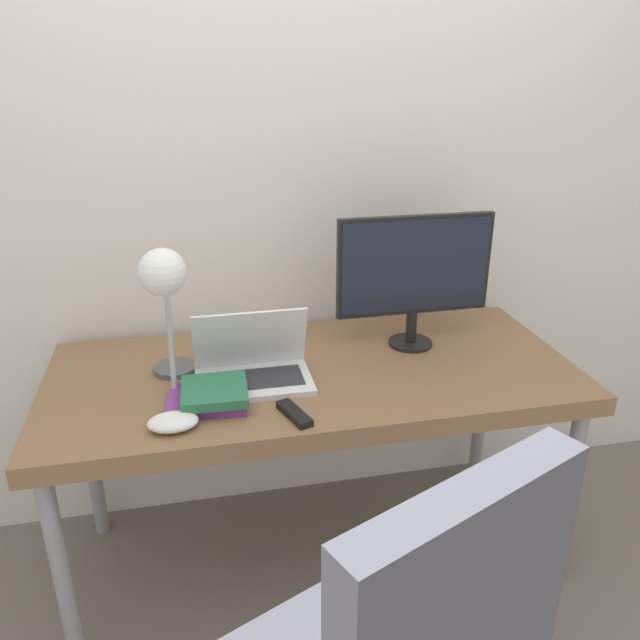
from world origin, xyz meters
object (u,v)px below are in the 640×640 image
at_px(laptop, 253,367).
at_px(game_controller, 173,422).
at_px(book_stack, 211,395).
at_px(monitor, 414,271).
at_px(desk_lamp, 164,287).

xyz_separation_m(laptop, game_controller, (-0.24, -0.22, -0.03)).
xyz_separation_m(laptop, book_stack, (-0.13, -0.11, -0.02)).
bearing_deg(monitor, desk_lamp, -167.17).
bearing_deg(book_stack, game_controller, -134.24).
distance_m(monitor, game_controller, 0.91).
height_order(laptop, desk_lamp, desk_lamp).
distance_m(laptop, game_controller, 0.32).
xyz_separation_m(desk_lamp, game_controller, (-0.00, -0.19, -0.31)).
distance_m(monitor, book_stack, 0.77).
bearing_deg(laptop, desk_lamp, -173.32).
relative_size(desk_lamp, book_stack, 1.85).
relative_size(monitor, book_stack, 2.17).
distance_m(laptop, monitor, 0.62).
distance_m(desk_lamp, book_stack, 0.33).
bearing_deg(game_controller, monitor, 25.17).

